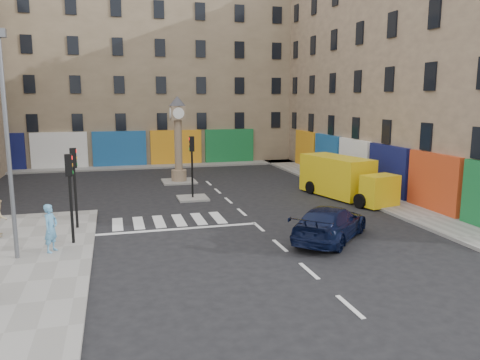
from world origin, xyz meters
name	(u,v)px	position (x,y,z in m)	size (l,w,h in m)	color
ground	(265,233)	(0.00, 0.00, 0.00)	(120.00, 120.00, 0.00)	black
sidewalk_right	(337,184)	(8.70, 10.00, 0.07)	(2.60, 30.00, 0.15)	gray
sidewalk_far	(144,167)	(-4.00, 22.20, 0.07)	(32.00, 2.40, 0.15)	gray
island_near	(193,198)	(-2.00, 8.00, 0.06)	(1.80, 1.80, 0.12)	gray
island_far	(179,181)	(-2.00, 14.00, 0.06)	(2.40, 2.40, 0.12)	gray
building_right	(422,71)	(15.00, 10.00, 8.00)	(10.00, 30.00, 16.00)	tan
building_far	(137,73)	(-4.00, 28.00, 8.50)	(32.00, 10.00, 17.00)	gray
traffic_light_left_near	(70,184)	(-8.30, 0.20, 2.62)	(0.28, 0.22, 3.70)	black
traffic_light_left_far	(74,175)	(-8.30, 2.60, 2.62)	(0.28, 0.22, 3.70)	black
traffic_light_island	(192,157)	(-2.00, 8.00, 2.59)	(0.28, 0.22, 3.70)	black
lamp_post	(7,134)	(-10.20, -1.20, 4.79)	(0.50, 0.25, 8.30)	#595B60
clock_pillar	(178,134)	(-2.00, 14.00, 3.55)	(1.20, 1.20, 6.10)	tan
navy_sedan	(330,223)	(2.37, -1.77, 0.74)	(2.09, 5.13, 1.49)	black
yellow_van	(344,178)	(7.02, 5.94, 1.23)	(3.54, 7.09, 2.48)	yellow
pedestrian_blue	(51,228)	(-9.01, -0.78, 1.10)	(0.69, 0.45, 1.90)	#5493C0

